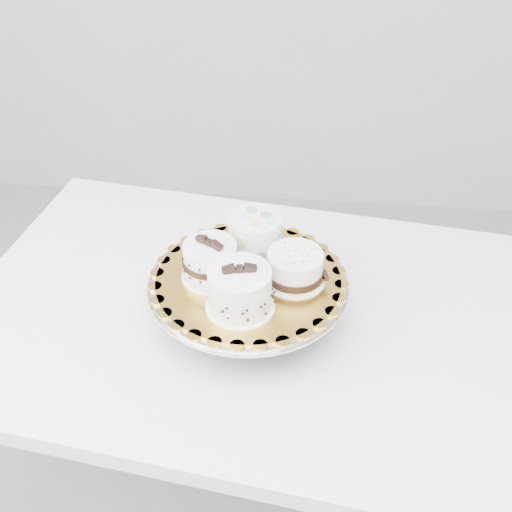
# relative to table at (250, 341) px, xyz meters

# --- Properties ---
(table) EXTENTS (1.21, 0.89, 0.75)m
(table) POSITION_rel_table_xyz_m (0.00, 0.00, 0.00)
(table) COLOR white
(table) RESTS_ON floor
(cake_stand) EXTENTS (0.37, 0.37, 0.10)m
(cake_stand) POSITION_rel_table_xyz_m (0.00, -0.03, 0.16)
(cake_stand) COLOR gray
(cake_stand) RESTS_ON table
(cake_board) EXTENTS (0.36, 0.36, 0.00)m
(cake_board) POSITION_rel_table_xyz_m (0.00, -0.03, 0.19)
(cake_board) COLOR gold
(cake_board) RESTS_ON cake_stand
(cake_swirl) EXTENTS (0.13, 0.13, 0.10)m
(cake_swirl) POSITION_rel_table_xyz_m (-0.00, -0.11, 0.23)
(cake_swirl) COLOR white
(cake_swirl) RESTS_ON cake_board
(cake_banded) EXTENTS (0.13, 0.13, 0.09)m
(cake_banded) POSITION_rel_table_xyz_m (-0.07, -0.03, 0.23)
(cake_banded) COLOR white
(cake_banded) RESTS_ON cake_board
(cake_dots) EXTENTS (0.12, 0.12, 0.08)m
(cake_dots) POSITION_rel_table_xyz_m (0.01, 0.06, 0.23)
(cake_dots) COLOR white
(cake_dots) RESTS_ON cake_board
(cake_ribbon) EXTENTS (0.13, 0.13, 0.06)m
(cake_ribbon) POSITION_rel_table_xyz_m (0.09, -0.03, 0.22)
(cake_ribbon) COLOR white
(cake_ribbon) RESTS_ON cake_board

